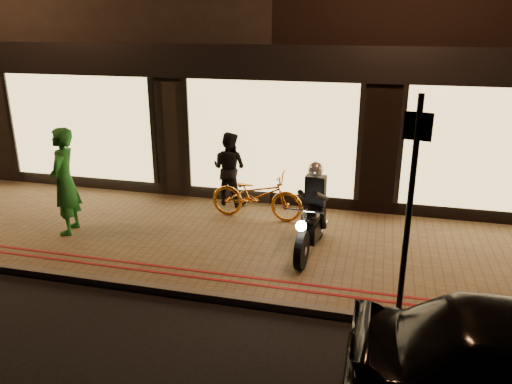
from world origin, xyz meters
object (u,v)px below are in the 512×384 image
person_green (64,181)px  bicycle_gold (257,195)px  sign_post (411,197)px  motorcycle (312,218)px

person_green → bicycle_gold: bearing=102.0°
sign_post → person_green: sign_post is taller
motorcycle → bicycle_gold: motorcycle is taller
bicycle_gold → person_green: (-3.28, -1.56, 0.51)m
person_green → sign_post: bearing=64.4°
bicycle_gold → person_green: 3.67m
motorcycle → bicycle_gold: 1.82m
sign_post → bicycle_gold: (-2.77, 2.86, -1.18)m
person_green → motorcycle: bearing=80.3°
sign_post → bicycle_gold: sign_post is taller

